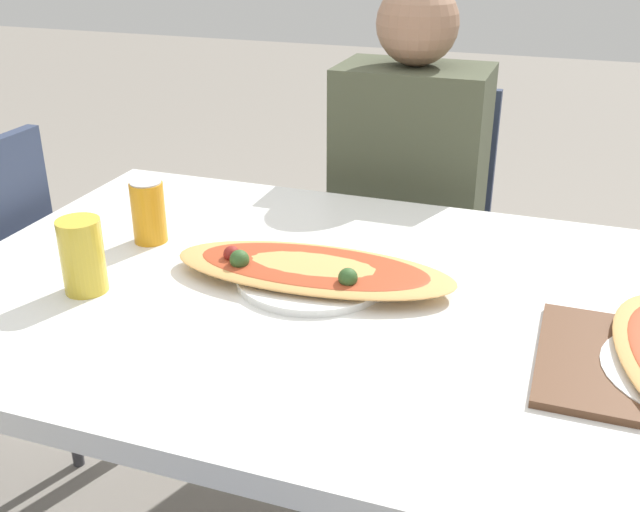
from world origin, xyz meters
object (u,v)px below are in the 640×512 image
at_px(soda_can, 148,212).
at_px(drink_glass, 82,256).
at_px(person_seated, 408,189).
at_px(pizza_main, 312,270).
at_px(dining_table, 329,324).
at_px(chair_far_seated, 414,242).

height_order(soda_can, drink_glass, drink_glass).
relative_size(person_seated, pizza_main, 2.34).
distance_m(dining_table, person_seated, 0.69).
distance_m(pizza_main, drink_glass, 0.40).
height_order(person_seated, drink_glass, person_seated).
relative_size(chair_far_seated, person_seated, 0.77).
bearing_deg(chair_far_seated, drink_glass, 68.14).
xyz_separation_m(dining_table, soda_can, (-0.41, 0.09, 0.13)).
distance_m(person_seated, drink_glass, 0.92).
relative_size(dining_table, person_seated, 1.13).
relative_size(pizza_main, soda_can, 4.18).
xyz_separation_m(soda_can, drink_glass, (0.01, -0.23, 0.00)).
bearing_deg(pizza_main, dining_table, -31.78).
bearing_deg(soda_can, pizza_main, -9.38).
xyz_separation_m(dining_table, drink_glass, (-0.40, -0.14, 0.13)).
xyz_separation_m(person_seated, soda_can, (-0.39, -0.60, 0.11)).
height_order(person_seated, pizza_main, person_seated).
bearing_deg(person_seated, drink_glass, 65.36).
relative_size(person_seated, drink_glass, 9.27).
height_order(pizza_main, drink_glass, drink_glass).
relative_size(soda_can, drink_glass, 0.95).
bearing_deg(chair_far_seated, person_seated, 90.00).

